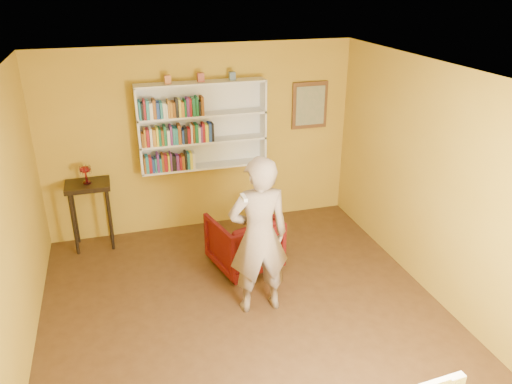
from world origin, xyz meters
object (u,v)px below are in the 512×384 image
(bookshelf, at_px, (202,125))
(person, at_px, (259,237))
(ruby_lustre, at_px, (85,171))
(console_table, at_px, (89,194))
(armchair, at_px, (244,241))

(bookshelf, xyz_separation_m, person, (0.18, -2.18, -0.67))
(ruby_lustre, xyz_separation_m, person, (1.81, -2.02, -0.21))
(console_table, relative_size, person, 0.52)
(bookshelf, xyz_separation_m, ruby_lustre, (-1.63, -0.16, -0.46))
(console_table, xyz_separation_m, armchair, (1.89, -1.12, -0.43))
(ruby_lustre, bearing_deg, person, -48.16)
(armchair, xyz_separation_m, person, (-0.07, -0.91, 0.56))
(bookshelf, height_order, ruby_lustre, bookshelf)
(console_table, xyz_separation_m, person, (1.81, -2.02, 0.13))
(console_table, distance_m, armchair, 2.23)
(bookshelf, bearing_deg, armchair, -78.61)
(armchair, bearing_deg, bookshelf, -92.41)
(ruby_lustre, relative_size, armchair, 0.30)
(bookshelf, height_order, armchair, bookshelf)
(bookshelf, xyz_separation_m, armchair, (0.26, -1.28, -1.23))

